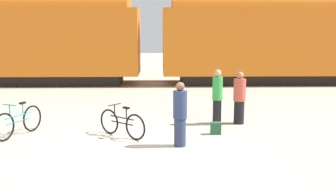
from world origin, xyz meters
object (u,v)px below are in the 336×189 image
object	(u,v)px
bicycle_black	(122,123)
person_in_navy	(180,114)
backpack	(216,128)
person_in_green	(217,97)
freight_train	(151,31)
person_in_red	(239,98)
bicycle_teal	(19,122)

from	to	relation	value
bicycle_black	person_in_navy	xyz separation A→B (m)	(1.53, -0.89, 0.43)
person_in_navy	backpack	bearing A→B (deg)	119.46
person_in_navy	person_in_green	bearing A→B (deg)	134.26
freight_train	backpack	distance (m)	10.97
person_in_red	person_in_navy	distance (m)	3.05
freight_train	bicycle_black	world-z (taller)	freight_train
bicycle_black	person_in_red	xyz separation A→B (m)	(3.48, 1.45, 0.43)
bicycle_black	freight_train	bearing A→B (deg)	86.74
bicycle_teal	person_in_navy	xyz separation A→B (m)	(4.36, -1.06, 0.41)
bicycle_black	person_in_green	world-z (taller)	person_in_green
bicycle_teal	person_in_green	xyz separation A→B (m)	(5.62, 1.20, 0.47)
bicycle_black	person_in_red	size ratio (longest dim) A/B	0.82
person_in_red	person_in_navy	xyz separation A→B (m)	(-1.96, -2.34, 0.01)
bicycle_black	bicycle_teal	bearing A→B (deg)	176.55
freight_train	bicycle_black	size ratio (longest dim) A/B	39.23
freight_train	backpack	xyz separation A→B (m)	(1.98, -10.45, -2.66)
freight_train	bicycle_black	bearing A→B (deg)	-93.26
bicycle_black	person_in_green	bearing A→B (deg)	26.12
bicycle_black	person_in_red	world-z (taller)	person_in_red
person_in_green	person_in_red	bearing A→B (deg)	120.85
bicycle_black	person_in_navy	bearing A→B (deg)	-30.11
person_in_red	bicycle_black	bearing A→B (deg)	149.50
freight_train	person_in_navy	world-z (taller)	freight_train
person_in_navy	bicycle_teal	bearing A→B (deg)	-120.13
person_in_red	person_in_navy	size ratio (longest dim) A/B	1.00
bicycle_teal	person_in_green	distance (m)	5.76
bicycle_black	bicycle_teal	distance (m)	2.84
backpack	bicycle_teal	bearing A→B (deg)	-179.58
bicycle_teal	backpack	world-z (taller)	bicycle_teal
bicycle_black	person_in_red	bearing A→B (deg)	22.60
bicycle_teal	person_in_red	xyz separation A→B (m)	(6.32, 1.28, 0.40)
bicycle_teal	person_in_navy	world-z (taller)	person_in_navy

